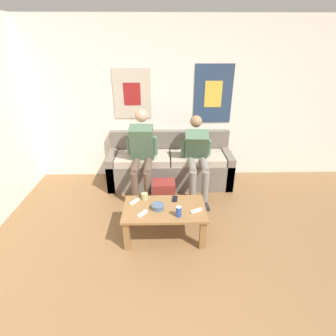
{
  "coord_description": "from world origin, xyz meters",
  "views": [
    {
      "loc": [
        -0.2,
        -1.37,
        2.18
      ],
      "look_at": [
        -0.13,
        1.71,
        0.69
      ],
      "focal_mm": 28.0,
      "sensor_mm": 36.0,
      "label": 1
    }
  ],
  "objects_px": {
    "coffee_table": "(165,213)",
    "cell_phone": "(175,199)",
    "drink_can_blue": "(179,212)",
    "game_controller_near_left": "(142,214)",
    "game_controller_far_center": "(135,202)",
    "game_controller_near_right": "(196,211)",
    "backpack": "(164,195)",
    "person_seated_adult": "(142,152)",
    "person_seated_teen": "(197,154)",
    "couch": "(170,166)",
    "pillar_candle": "(145,196)",
    "ceramic_bowl": "(158,206)"
  },
  "relations": [
    {
      "from": "coffee_table",
      "to": "game_controller_near_right",
      "type": "xyz_separation_m",
      "value": [
        0.37,
        -0.08,
        0.09
      ]
    },
    {
      "from": "coffee_table",
      "to": "cell_phone",
      "type": "height_order",
      "value": "cell_phone"
    },
    {
      "from": "backpack",
      "to": "game_controller_near_left",
      "type": "xyz_separation_m",
      "value": [
        -0.25,
        -0.76,
        0.22
      ]
    },
    {
      "from": "ceramic_bowl",
      "to": "cell_phone",
      "type": "bearing_deg",
      "value": 43.96
    },
    {
      "from": "ceramic_bowl",
      "to": "pillar_candle",
      "type": "distance_m",
      "value": 0.28
    },
    {
      "from": "drink_can_blue",
      "to": "game_controller_far_center",
      "type": "distance_m",
      "value": 0.6
    },
    {
      "from": "pillar_candle",
      "to": "cell_phone",
      "type": "height_order",
      "value": "pillar_candle"
    },
    {
      "from": "game_controller_near_right",
      "to": "game_controller_far_center",
      "type": "distance_m",
      "value": 0.76
    },
    {
      "from": "coffee_table",
      "to": "ceramic_bowl",
      "type": "relative_size",
      "value": 6.37
    },
    {
      "from": "cell_phone",
      "to": "pillar_candle",
      "type": "bearing_deg",
      "value": 177.06
    },
    {
      "from": "drink_can_blue",
      "to": "cell_phone",
      "type": "relative_size",
      "value": 0.86
    },
    {
      "from": "pillar_candle",
      "to": "game_controller_near_right",
      "type": "distance_m",
      "value": 0.68
    },
    {
      "from": "backpack",
      "to": "game_controller_near_left",
      "type": "height_order",
      "value": "game_controller_near_left"
    },
    {
      "from": "game_controller_near_right",
      "to": "cell_phone",
      "type": "bearing_deg",
      "value": 131.64
    },
    {
      "from": "person_seated_teen",
      "to": "ceramic_bowl",
      "type": "bearing_deg",
      "value": -118.74
    },
    {
      "from": "coffee_table",
      "to": "game_controller_near_right",
      "type": "relative_size",
      "value": 6.77
    },
    {
      "from": "couch",
      "to": "coffee_table",
      "type": "distance_m",
      "value": 1.37
    },
    {
      "from": "person_seated_adult",
      "to": "pillar_candle",
      "type": "bearing_deg",
      "value": -84.51
    },
    {
      "from": "game_controller_far_center",
      "to": "game_controller_near_right",
      "type": "bearing_deg",
      "value": -15.84
    },
    {
      "from": "game_controller_near_left",
      "to": "person_seated_adult",
      "type": "bearing_deg",
      "value": 93.61
    },
    {
      "from": "backpack",
      "to": "game_controller_far_center",
      "type": "xyz_separation_m",
      "value": [
        -0.36,
        -0.5,
        0.22
      ]
    },
    {
      "from": "coffee_table",
      "to": "person_seated_adult",
      "type": "xyz_separation_m",
      "value": [
        -0.32,
        1.02,
        0.38
      ]
    },
    {
      "from": "pillar_candle",
      "to": "cell_phone",
      "type": "relative_size",
      "value": 0.62
    },
    {
      "from": "game_controller_far_center",
      "to": "person_seated_teen",
      "type": "bearing_deg",
      "value": 46.6
    },
    {
      "from": "backpack",
      "to": "pillar_candle",
      "type": "height_order",
      "value": "pillar_candle"
    },
    {
      "from": "cell_phone",
      "to": "game_controller_far_center",
      "type": "bearing_deg",
      "value": -173.12
    },
    {
      "from": "couch",
      "to": "coffee_table",
      "type": "height_order",
      "value": "couch"
    },
    {
      "from": "person_seated_teen",
      "to": "cell_phone",
      "type": "relative_size",
      "value": 8.16
    },
    {
      "from": "game_controller_near_left",
      "to": "game_controller_near_right",
      "type": "height_order",
      "value": "same"
    },
    {
      "from": "backpack",
      "to": "drink_can_blue",
      "type": "relative_size",
      "value": 3.24
    },
    {
      "from": "person_seated_teen",
      "to": "game_controller_far_center",
      "type": "relative_size",
      "value": 8.77
    },
    {
      "from": "coffee_table",
      "to": "backpack",
      "type": "bearing_deg",
      "value": 90.62
    },
    {
      "from": "person_seated_adult",
      "to": "drink_can_blue",
      "type": "xyz_separation_m",
      "value": [
        0.48,
        -1.19,
        -0.24
      ]
    },
    {
      "from": "game_controller_near_left",
      "to": "game_controller_far_center",
      "type": "height_order",
      "value": "same"
    },
    {
      "from": "person_seated_teen",
      "to": "cell_phone",
      "type": "height_order",
      "value": "person_seated_teen"
    },
    {
      "from": "coffee_table",
      "to": "person_seated_adult",
      "type": "bearing_deg",
      "value": 107.63
    },
    {
      "from": "ceramic_bowl",
      "to": "person_seated_adult",
      "type": "bearing_deg",
      "value": 103.35
    },
    {
      "from": "person_seated_adult",
      "to": "backpack",
      "type": "xyz_separation_m",
      "value": [
        0.32,
        -0.39,
        -0.52
      ]
    },
    {
      "from": "couch",
      "to": "pillar_candle",
      "type": "distance_m",
      "value": 1.22
    },
    {
      "from": "couch",
      "to": "person_seated_adult",
      "type": "distance_m",
      "value": 0.69
    },
    {
      "from": "game_controller_far_center",
      "to": "ceramic_bowl",
      "type": "bearing_deg",
      "value": -26.41
    },
    {
      "from": "couch",
      "to": "drink_can_blue",
      "type": "xyz_separation_m",
      "value": [
        0.05,
        -1.53,
        0.17
      ]
    },
    {
      "from": "couch",
      "to": "cell_phone",
      "type": "bearing_deg",
      "value": -88.8
    },
    {
      "from": "couch",
      "to": "ceramic_bowl",
      "type": "relative_size",
      "value": 12.99
    },
    {
      "from": "person_seated_teen",
      "to": "coffee_table",
      "type": "bearing_deg",
      "value": -115.71
    },
    {
      "from": "drink_can_blue",
      "to": "game_controller_near_left",
      "type": "xyz_separation_m",
      "value": [
        -0.41,
        0.04,
        -0.05
      ]
    },
    {
      "from": "person_seated_teen",
      "to": "game_controller_near_left",
      "type": "bearing_deg",
      "value": -122.86
    },
    {
      "from": "game_controller_far_center",
      "to": "game_controller_near_left",
      "type": "bearing_deg",
      "value": -66.0
    },
    {
      "from": "drink_can_blue",
      "to": "cell_phone",
      "type": "bearing_deg",
      "value": 94.3
    },
    {
      "from": "game_controller_near_left",
      "to": "game_controller_near_right",
      "type": "bearing_deg",
      "value": 4.0
    }
  ]
}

